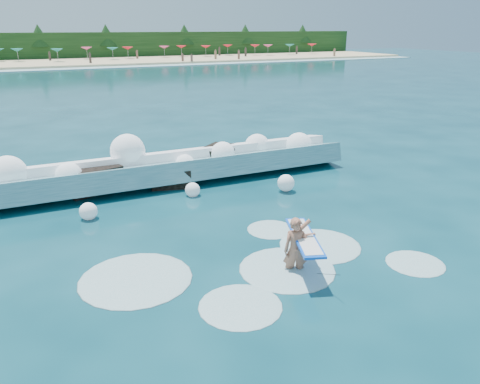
% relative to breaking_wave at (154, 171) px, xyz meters
% --- Properties ---
extents(ground, '(200.00, 200.00, 0.00)m').
position_rel_breaking_wave_xyz_m(ground, '(-0.24, -7.61, -0.50)').
color(ground, '#07333E').
rests_on(ground, ground).
extents(beach, '(140.00, 20.00, 0.40)m').
position_rel_breaking_wave_xyz_m(beach, '(-0.24, 70.39, -0.30)').
color(beach, tan).
rests_on(beach, ground).
extents(wet_band, '(140.00, 5.00, 0.08)m').
position_rel_breaking_wave_xyz_m(wet_band, '(-0.24, 59.39, -0.46)').
color(wet_band, silver).
rests_on(wet_band, ground).
extents(treeline, '(140.00, 4.00, 5.00)m').
position_rel_breaking_wave_xyz_m(treeline, '(-0.24, 80.39, 2.00)').
color(treeline, black).
rests_on(treeline, ground).
extents(breaking_wave, '(16.76, 2.67, 1.44)m').
position_rel_breaking_wave_xyz_m(breaking_wave, '(0.00, 0.00, 0.00)').
color(breaking_wave, teal).
rests_on(breaking_wave, ground).
extents(rock_cluster, '(8.03, 3.07, 1.21)m').
position_rel_breaking_wave_xyz_m(rock_cluster, '(0.14, 0.16, -0.12)').
color(rock_cluster, black).
rests_on(rock_cluster, ground).
extents(surfer_with_board, '(1.35, 2.94, 1.78)m').
position_rel_breaking_wave_xyz_m(surfer_with_board, '(1.42, -8.78, 0.15)').
color(surfer_with_board, '#A8674E').
rests_on(surfer_with_board, ground).
extents(wave_spray, '(15.04, 5.01, 2.04)m').
position_rel_breaking_wave_xyz_m(wave_spray, '(-0.03, 0.07, 0.43)').
color(wave_spray, white).
rests_on(wave_spray, ground).
extents(surf_foam, '(9.34, 5.25, 0.15)m').
position_rel_breaking_wave_xyz_m(surf_foam, '(0.24, -8.12, -0.50)').
color(surf_foam, silver).
rests_on(surf_foam, ground).
extents(beach_umbrellas, '(112.91, 6.76, 0.50)m').
position_rel_breaking_wave_xyz_m(beach_umbrellas, '(-0.04, 72.99, 1.75)').
color(beach_umbrellas, '#E3427A').
rests_on(beach_umbrellas, ground).
extents(beachgoers, '(105.39, 13.44, 1.93)m').
position_rel_breaking_wave_xyz_m(beachgoers, '(5.58, 66.60, 0.58)').
color(beachgoers, '#3F332D').
rests_on(beachgoers, ground).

